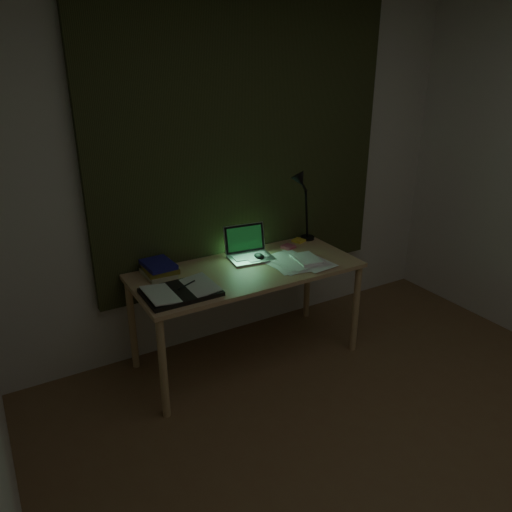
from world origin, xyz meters
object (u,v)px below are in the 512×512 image
(desk_lamp, at_px, (309,203))
(desk, at_px, (247,315))
(laptop, at_px, (251,245))
(book_stack, at_px, (159,268))
(open_textbook, at_px, (181,291))
(loose_papers, at_px, (298,260))

(desk_lamp, bearing_deg, desk, -169.02)
(desk, height_order, laptop, laptop)
(laptop, distance_m, book_stack, 0.64)
(book_stack, distance_m, desk_lamp, 1.23)
(desk, bearing_deg, open_textbook, -166.06)
(desk, distance_m, book_stack, 0.69)
(laptop, height_order, desk_lamp, desk_lamp)
(book_stack, relative_size, loose_papers, 0.63)
(loose_papers, bearing_deg, desk_lamp, 46.72)
(desk, distance_m, laptop, 0.48)
(desk, xyz_separation_m, loose_papers, (0.36, -0.07, 0.35))
(book_stack, bearing_deg, loose_papers, -16.61)
(loose_papers, xyz_separation_m, desk_lamp, (0.32, 0.34, 0.27))
(book_stack, xyz_separation_m, loose_papers, (0.89, -0.27, -0.04))
(laptop, height_order, loose_papers, laptop)
(desk, xyz_separation_m, laptop, (0.11, 0.13, 0.45))
(desk, xyz_separation_m, desk_lamp, (0.68, 0.26, 0.63))
(desk, relative_size, laptop, 4.48)
(desk, relative_size, book_stack, 6.51)
(open_textbook, bearing_deg, desk_lamp, 17.98)
(desk_lamp, bearing_deg, open_textbook, -172.11)
(desk, relative_size, open_textbook, 3.50)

